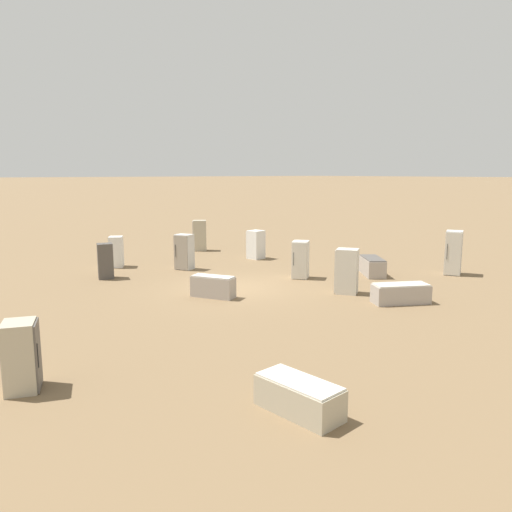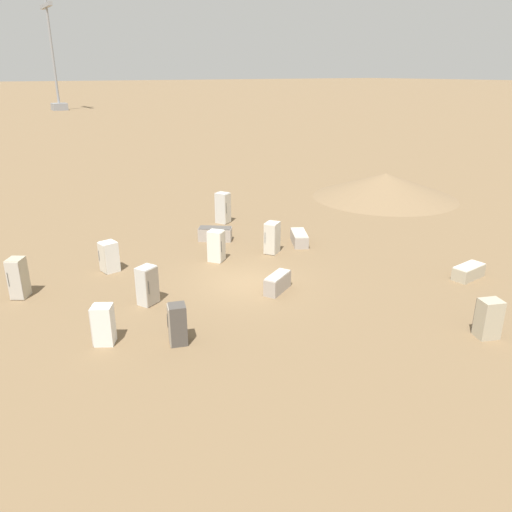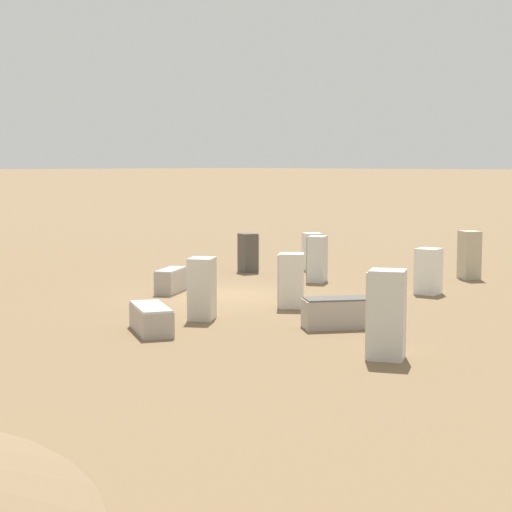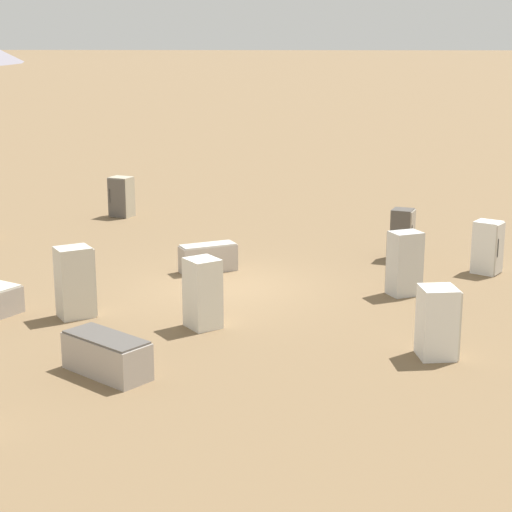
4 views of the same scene
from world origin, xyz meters
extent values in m
plane|color=brown|center=(0.00, 0.00, 0.00)|extent=(1000.00, 1000.00, 0.00)
cube|color=#4C4742|center=(-3.18, 4.72, 0.73)|extent=(0.75, 0.72, 1.46)
cube|color=gray|center=(-3.09, 5.01, 0.73)|extent=(0.57, 0.21, 1.40)
cylinder|color=#2D2D2D|center=(-2.88, 4.98, 0.80)|extent=(0.02, 0.02, 0.51)
cube|color=silver|center=(0.40, 4.47, 0.80)|extent=(0.83, 0.91, 1.59)
cube|color=gray|center=(0.13, 4.34, 0.80)|extent=(0.35, 0.65, 1.53)
cylinder|color=#2D2D2D|center=(-0.01, 4.55, 0.88)|extent=(0.02, 0.02, 0.56)
cube|color=#B2A88E|center=(-8.63, -4.68, 0.71)|extent=(0.83, 0.91, 1.42)
cube|color=#56514C|center=(-8.32, -4.80, 0.71)|extent=(0.29, 0.68, 1.37)
cylinder|color=#2D2D2D|center=(-8.39, -5.05, 0.78)|extent=(0.02, 0.02, 0.50)
cube|color=white|center=(-1.82, 6.88, 0.71)|extent=(0.85, 0.87, 1.43)
cube|color=#BCB7AD|center=(-1.64, 7.18, 0.71)|extent=(0.51, 0.33, 1.37)
cylinder|color=#2D2D2D|center=(-1.44, 7.09, 0.79)|extent=(0.02, 0.02, 0.50)
cube|color=#A89E93|center=(-1.42, -0.66, 0.36)|extent=(1.24, 1.62, 0.72)
cube|color=#BCB7AD|center=(-1.42, -0.66, 0.74)|extent=(1.19, 1.56, 0.04)
cube|color=white|center=(4.69, 4.70, 0.72)|extent=(0.81, 0.79, 1.44)
cube|color=beige|center=(4.63, 5.06, 0.72)|extent=(0.67, 0.15, 1.38)
cylinder|color=#2D2D2D|center=(4.87, 5.13, 0.79)|extent=(0.02, 0.02, 0.50)
cube|color=beige|center=(2.71, -3.17, 0.82)|extent=(0.94, 0.97, 1.63)
cube|color=beige|center=(2.49, -2.84, 0.82)|extent=(0.53, 0.37, 1.57)
cylinder|color=#2D2D2D|center=(2.66, -2.70, 0.90)|extent=(0.02, 0.02, 0.57)
cube|color=#A89E93|center=(6.07, -1.62, 0.36)|extent=(1.68, 1.90, 0.72)
cube|color=#56514C|center=(6.07, -1.62, 0.74)|extent=(1.61, 1.82, 0.04)
cube|color=silver|center=(3.22, -0.17, 0.78)|extent=(0.93, 0.92, 1.55)
cube|color=beige|center=(2.94, -0.39, 0.78)|extent=(0.41, 0.51, 1.49)
cylinder|color=#2D2D2D|center=(2.78, -0.23, 0.85)|extent=(0.02, 0.02, 0.54)
camera|label=1|loc=(-10.77, -15.03, 4.33)|focal=35.00mm
camera|label=2|loc=(-17.45, 10.60, 8.88)|focal=35.00mm
camera|label=3|loc=(18.96, -18.39, 4.10)|focal=60.00mm
camera|label=4|loc=(20.97, 2.30, 6.15)|focal=60.00mm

